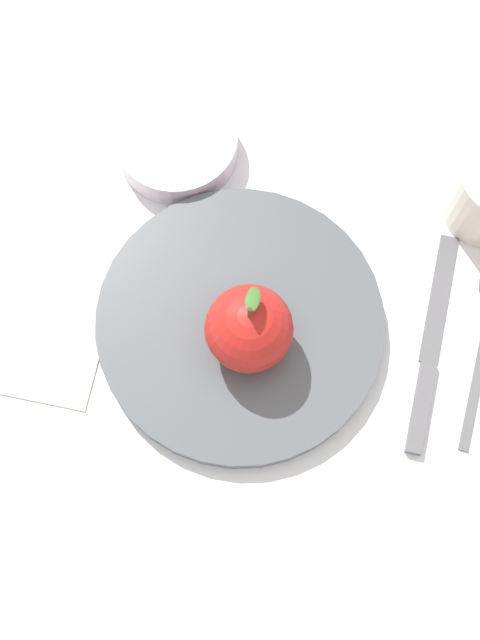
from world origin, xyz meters
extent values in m
plane|color=silver|center=(0.00, 0.00, 0.00)|extent=(2.40, 2.40, 0.00)
cylinder|color=#4C5156|center=(-0.02, 0.03, 0.01)|extent=(0.27, 0.27, 0.02)
torus|color=#4C5156|center=(-0.02, 0.03, 0.02)|extent=(0.27, 0.27, 0.01)
sphere|color=#B21E19|center=(-0.03, 0.02, 0.06)|extent=(0.08, 0.08, 0.08)
cylinder|color=#4C3319|center=(-0.03, 0.02, 0.10)|extent=(0.00, 0.00, 0.02)
ellipsoid|color=#386628|center=(-0.02, 0.02, 0.11)|extent=(0.02, 0.01, 0.01)
cylinder|color=silver|center=(0.14, 0.14, 0.02)|extent=(0.12, 0.12, 0.03)
torus|color=silver|center=(0.14, 0.14, 0.03)|extent=(0.12, 0.12, 0.01)
cylinder|color=#AB9FAF|center=(0.14, 0.14, 0.02)|extent=(0.10, 0.10, 0.01)
cube|color=#59595E|center=(0.06, -0.15, 0.00)|extent=(0.13, 0.02, 0.00)
cube|color=#59595E|center=(-0.05, -0.15, 0.01)|extent=(0.09, 0.02, 0.01)
cube|color=#59595E|center=(-0.01, -0.19, 0.00)|extent=(0.14, 0.01, 0.01)
cube|color=beige|center=(-0.05, 0.22, 0.00)|extent=(0.18, 0.15, 0.00)
camera|label=1|loc=(-0.22, -0.03, 0.71)|focal=44.78mm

